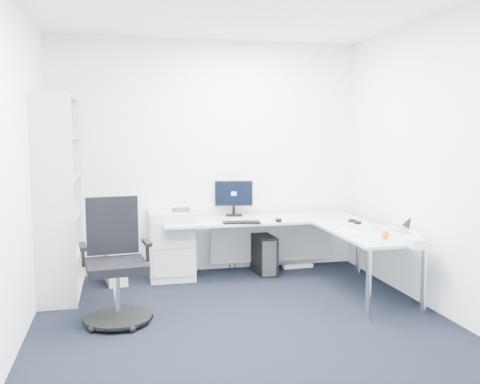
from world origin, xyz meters
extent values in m
plane|color=black|center=(0.00, 0.00, 0.00)|extent=(4.20, 4.20, 0.00)
cube|color=white|center=(0.00, 2.10, 1.35)|extent=(3.60, 0.02, 2.70)
cube|color=white|center=(0.00, -2.10, 1.35)|extent=(3.60, 0.02, 2.70)
cube|color=white|center=(-1.80, 0.00, 1.35)|extent=(0.02, 4.20, 2.70)
cube|color=white|center=(1.80, 0.00, 1.35)|extent=(0.02, 4.20, 2.70)
cube|color=#B3B5B5|center=(-0.47, 1.88, 0.38)|extent=(0.50, 0.62, 0.76)
cube|color=black|center=(0.60, 1.78, 0.22)|extent=(0.22, 0.47, 0.45)
cube|color=beige|center=(-1.09, 1.77, 0.21)|extent=(0.26, 0.46, 0.41)
cube|color=white|center=(1.07, 1.92, 0.02)|extent=(0.38, 0.09, 0.04)
cube|color=black|center=(0.26, 1.47, 0.67)|extent=(0.42, 0.18, 0.02)
cube|color=black|center=(0.68, 1.48, 0.68)|extent=(0.08, 0.12, 0.03)
cube|color=white|center=(1.21, 0.75, 0.66)|extent=(0.12, 0.38, 0.01)
sphere|color=#F95F16|center=(1.38, 0.36, 0.70)|extent=(0.08, 0.08, 0.08)
cube|color=white|center=(1.46, -0.02, 0.70)|extent=(0.14, 0.24, 0.08)
camera|label=1|loc=(-1.02, -4.11, 1.66)|focal=40.00mm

